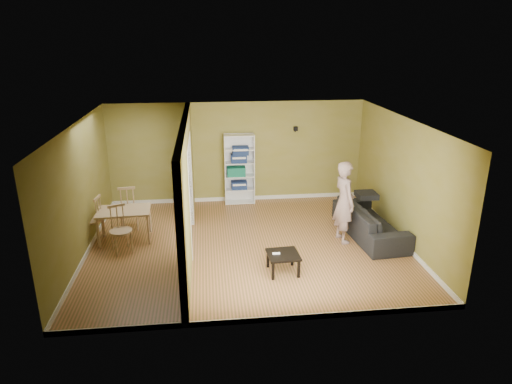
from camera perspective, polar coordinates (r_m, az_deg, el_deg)
room_shell at (r=9.15m, az=-1.10°, el=0.73°), size 6.50×6.50×6.50m
partition at (r=9.12m, az=-8.63°, el=0.45°), size 0.22×5.50×2.60m
wall_speaker at (r=11.79m, az=4.98°, el=7.88°), size 0.10×0.10×0.10m
sofa at (r=10.21m, az=14.11°, el=-3.03°), size 2.37×1.17×0.87m
person at (r=9.63m, az=11.02°, el=-0.38°), size 0.84×0.71×2.06m
bookshelf at (r=11.74m, az=-2.10°, el=2.92°), size 0.77×0.33×1.82m
paper_box_navy_a at (r=11.82m, az=-2.13°, el=0.89°), size 0.40×0.26×0.20m
paper_box_teal at (r=11.71m, az=-2.49°, el=2.61°), size 0.46×0.30×0.24m
paper_box_navy_b at (r=11.62m, az=-2.17°, el=4.22°), size 0.39×0.26×0.20m
paper_box_navy_c at (r=11.57m, az=-1.95°, el=5.23°), size 0.41×0.26×0.21m
coffee_table at (r=8.47m, az=3.41°, el=-8.05°), size 0.57×0.57×0.38m
game_controller at (r=8.42m, az=2.54°, el=-7.67°), size 0.14×0.04×0.03m
dining_table at (r=10.03m, az=-16.18°, el=-2.58°), size 1.10×0.73×0.69m
chair_left at (r=10.26m, az=-19.90°, el=-3.15°), size 0.51×0.51×1.00m
chair_near at (r=9.54m, az=-16.56°, el=-4.55°), size 0.59×0.59×0.97m
chair_far at (r=10.62m, az=-15.66°, el=-1.77°), size 0.54×0.54×1.05m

